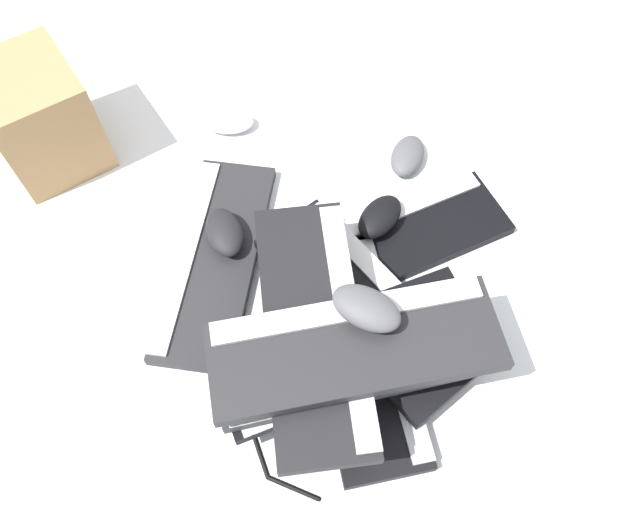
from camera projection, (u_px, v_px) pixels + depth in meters
ground_plane at (339, 312)px, 1.14m from camera, size 3.20×3.20×0.00m
keyboard_0 at (360, 350)px, 1.09m from camera, size 0.45×0.17×0.03m
keyboard_1 at (396, 240)px, 1.20m from camera, size 0.23×0.46×0.03m
keyboard_2 at (214, 258)px, 1.18m from camera, size 0.46×0.30×0.03m
keyboard_3 at (363, 303)px, 1.10m from camera, size 0.46×0.32×0.03m
keyboard_4 at (350, 352)px, 1.02m from camera, size 0.21×0.46×0.03m
keyboard_5 at (354, 356)px, 0.99m from camera, size 0.16×0.44×0.03m
keyboard_6 at (314, 325)px, 0.98m from camera, size 0.45×0.20×0.03m
keyboard_7 at (355, 346)px, 0.93m from camera, size 0.17×0.45×0.03m
mouse_0 at (224, 232)px, 1.17m from camera, size 0.12×0.08×0.04m
mouse_1 at (380, 217)px, 1.18m from camera, size 0.12×0.13×0.04m
mouse_2 at (408, 156)px, 1.29m from camera, size 0.13×0.12×0.04m
mouse_3 at (366, 308)px, 0.92m from camera, size 0.12×0.13×0.04m
mouse_4 at (228, 121)px, 1.34m from camera, size 0.09×0.12×0.04m
cable_0 at (325, 365)px, 1.08m from camera, size 0.34×0.39×0.01m
cardboard_box at (40, 117)px, 1.23m from camera, size 0.26×0.24×0.22m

